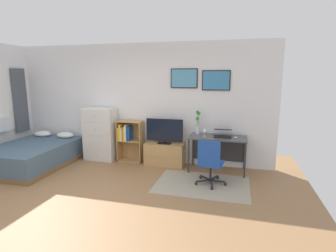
{
  "coord_description": "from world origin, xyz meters",
  "views": [
    {
      "loc": [
        2.23,
        -3.33,
        1.97
      ],
      "look_at": [
        0.95,
        1.5,
        1.03
      ],
      "focal_mm": 28.27,
      "sensor_mm": 36.0,
      "label": 1
    }
  ],
  "objects": [
    {
      "name": "dresser",
      "position": [
        -0.88,
        2.15,
        0.62
      ],
      "size": [
        0.73,
        0.46,
        1.24
      ],
      "color": "silver",
      "rests_on": "ground_plane"
    },
    {
      "name": "ground_plane",
      "position": [
        0.0,
        0.0,
        0.0
      ],
      "size": [
        7.2,
        7.2,
        0.0
      ],
      "primitive_type": "plane",
      "color": "#936B44"
    },
    {
      "name": "computer_mouse",
      "position": [
        2.22,
        2.02,
        0.76
      ],
      "size": [
        0.06,
        0.1,
        0.03
      ],
      "primitive_type": "ellipsoid",
      "color": "silver",
      "rests_on": "desk"
    },
    {
      "name": "television",
      "position": [
        0.69,
        2.15,
        0.77
      ],
      "size": [
        0.83,
        0.16,
        0.55
      ],
      "color": "black",
      "rests_on": "tv_stand"
    },
    {
      "name": "bookshelf",
      "position": [
        -0.2,
        2.22,
        0.56
      ],
      "size": [
        0.58,
        0.3,
        0.96
      ],
      "color": "tan",
      "rests_on": "ground_plane"
    },
    {
      "name": "area_rug",
      "position": [
        1.66,
        1.28,
        0.0
      ],
      "size": [
        1.7,
        1.2,
        0.01
      ],
      "primitive_type": "cube",
      "color": "#9E937F",
      "rests_on": "ground_plane"
    },
    {
      "name": "office_chair",
      "position": [
        1.79,
        1.28,
        0.46
      ],
      "size": [
        0.57,
        0.58,
        0.86
      ],
      "rotation": [
        0.0,
        0.0,
        -0.11
      ],
      "color": "#232326",
      "rests_on": "ground_plane"
    },
    {
      "name": "bamboo_vase",
      "position": [
        1.41,
        2.25,
        0.97
      ],
      "size": [
        0.1,
        0.1,
        0.51
      ],
      "color": "silver",
      "rests_on": "desk"
    },
    {
      "name": "desk",
      "position": [
        1.86,
        2.15,
        0.6
      ],
      "size": [
        1.17,
        0.59,
        0.74
      ],
      "color": "#4C4C4F",
      "rests_on": "ground_plane"
    },
    {
      "name": "laptop",
      "position": [
        1.96,
        2.13,
        0.8
      ],
      "size": [
        0.37,
        0.4,
        0.16
      ],
      "rotation": [
        0.0,
        0.0,
        0.04
      ],
      "color": "black",
      "rests_on": "desk"
    },
    {
      "name": "wine_glass",
      "position": [
        1.59,
        2.03,
        0.87
      ],
      "size": [
        0.07,
        0.07,
        0.18
      ],
      "color": "silver",
      "rests_on": "desk"
    },
    {
      "name": "bed",
      "position": [
        -2.11,
        1.37,
        0.25
      ],
      "size": [
        1.49,
        2.03,
        0.62
      ],
      "rotation": [
        0.0,
        0.0,
        0.02
      ],
      "color": "brown",
      "rests_on": "ground_plane"
    },
    {
      "name": "wall_back_with_posters",
      "position": [
        0.02,
        2.43,
        1.36
      ],
      "size": [
        6.12,
        0.09,
        2.7
      ],
      "color": "white",
      "rests_on": "ground_plane"
    },
    {
      "name": "tv_stand",
      "position": [
        0.69,
        2.17,
        0.25
      ],
      "size": [
        0.87,
        0.41,
        0.5
      ],
      "color": "tan",
      "rests_on": "ground_plane"
    }
  ]
}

